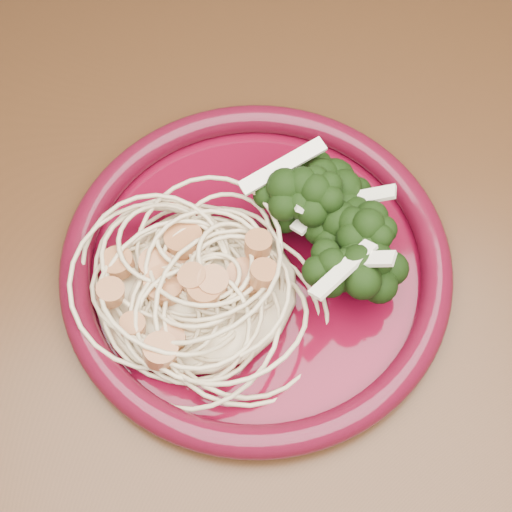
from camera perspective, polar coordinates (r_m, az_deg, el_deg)
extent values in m
plane|color=brown|center=(1.25, 4.75, -12.92)|extent=(3.50, 3.50, 0.00)
cube|color=#472814|center=(0.58, 10.03, 6.40)|extent=(1.20, 0.80, 0.04)
cylinder|color=#530618|center=(0.51, 0.00, -0.91)|extent=(0.33, 0.33, 0.01)
torus|color=#530D1D|center=(0.50, 0.00, -0.44)|extent=(0.34, 0.34, 0.02)
ellipsoid|color=beige|center=(0.48, -4.79, -2.36)|extent=(0.17, 0.16, 0.03)
ellipsoid|color=black|center=(0.50, 5.68, 3.56)|extent=(0.13, 0.17, 0.05)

